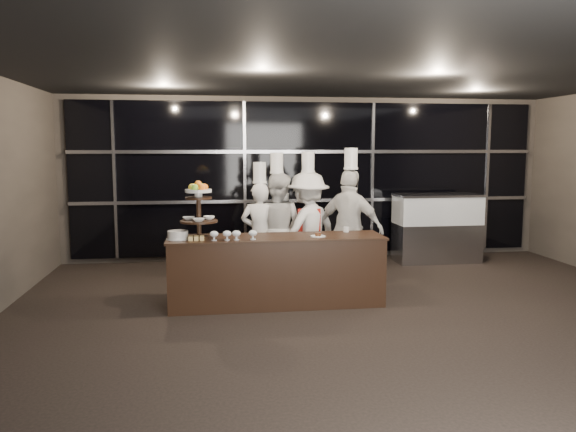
{
  "coord_description": "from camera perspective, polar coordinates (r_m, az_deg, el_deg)",
  "views": [
    {
      "loc": [
        -1.86,
        -5.32,
        2.09
      ],
      "look_at": [
        -0.79,
        2.21,
        1.15
      ],
      "focal_mm": 35.0,
      "sensor_mm": 36.0,
      "label": 1
    }
  ],
  "objects": [
    {
      "name": "small_plate",
      "position": [
        7.36,
        3.07,
        -1.99
      ],
      "size": [
        0.2,
        0.2,
        0.05
      ],
      "color": "white",
      "rests_on": "buffet_counter"
    },
    {
      "name": "chef_c",
      "position": [
        8.44,
        2.02,
        -1.27
      ],
      "size": [
        1.28,
        1.16,
        2.02
      ],
      "color": "white",
      "rests_on": "ground"
    },
    {
      "name": "buffet_counter",
      "position": [
        7.46,
        -1.2,
        -5.53
      ],
      "size": [
        2.84,
        0.74,
        0.92
      ],
      "color": "black",
      "rests_on": "ground"
    },
    {
      "name": "chef_cup",
      "position": [
        7.79,
        5.93,
        -1.36
      ],
      "size": [
        0.08,
        0.08,
        0.07
      ],
      "primitive_type": "cylinder",
      "color": "white",
      "rests_on": "buffet_counter"
    },
    {
      "name": "display_stand",
      "position": [
        7.27,
        -9.07,
        1.03
      ],
      "size": [
        0.48,
        0.48,
        0.74
      ],
      "color": "black",
      "rests_on": "buffet_counter"
    },
    {
      "name": "pastry_squares",
      "position": [
        7.16,
        -9.3,
        -2.23
      ],
      "size": [
        0.2,
        0.13,
        0.05
      ],
      "color": "#D9B56A",
      "rests_on": "buffet_counter"
    },
    {
      "name": "display_case",
      "position": [
        10.56,
        14.89,
        -0.83
      ],
      "size": [
        1.53,
        0.67,
        1.24
      ],
      "color": "#A5A5AA",
      "rests_on": "ground"
    },
    {
      "name": "chef_a",
      "position": [
        8.37,
        -2.87,
        -1.72
      ],
      "size": [
        0.65,
        0.52,
        1.87
      ],
      "color": "white",
      "rests_on": "ground"
    },
    {
      "name": "compotes",
      "position": [
        7.1,
        -5.65,
        -1.81
      ],
      "size": [
        0.6,
        0.11,
        0.12
      ],
      "color": "silver",
      "rests_on": "buffet_counter"
    },
    {
      "name": "layer_cake",
      "position": [
        7.28,
        -11.13,
        -1.92
      ],
      "size": [
        0.3,
        0.3,
        0.11
      ],
      "color": "white",
      "rests_on": "buffet_counter"
    },
    {
      "name": "window_wall",
      "position": [
        10.44,
        2.18,
        3.82
      ],
      "size": [
        8.6,
        0.1,
        2.8
      ],
      "color": "black",
      "rests_on": "ground"
    },
    {
      "name": "room",
      "position": [
        5.67,
        11.11,
        0.93
      ],
      "size": [
        10.0,
        10.0,
        10.0
      ],
      "color": "black",
      "rests_on": "ground"
    },
    {
      "name": "chef_d",
      "position": [
        8.3,
        6.32,
        -1.23
      ],
      "size": [
        1.08,
        0.99,
        2.07
      ],
      "color": "silver",
      "rests_on": "ground"
    },
    {
      "name": "chef_b",
      "position": [
        8.48,
        -1.13,
        -1.26
      ],
      "size": [
        1.02,
        0.93,
        2.0
      ],
      "color": "silver",
      "rests_on": "ground"
    }
  ]
}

